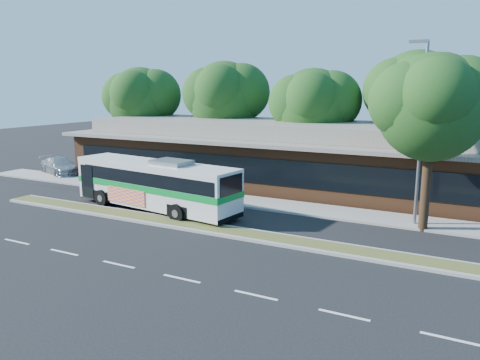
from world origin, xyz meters
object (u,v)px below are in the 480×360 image
at_px(lamp_post, 421,128).
at_px(transit_bus, 155,181).
at_px(sedan, 60,166).
at_px(sidewalk_tree, 441,105).

bearing_deg(lamp_post, transit_bus, -164.92).
xyz_separation_m(transit_bus, sedan, (-13.71, 5.41, -0.99)).
bearing_deg(lamp_post, sidewalk_tree, -33.61).
distance_m(lamp_post, sidewalk_tree, 1.56).
bearing_deg(sidewalk_tree, sedan, 175.14).
relative_size(lamp_post, sedan, 1.93).
height_order(transit_bus, sedan, transit_bus).
relative_size(sedan, sidewalk_tree, 0.55).
bearing_deg(sidewalk_tree, lamp_post, 146.39).
relative_size(lamp_post, sidewalk_tree, 1.07).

